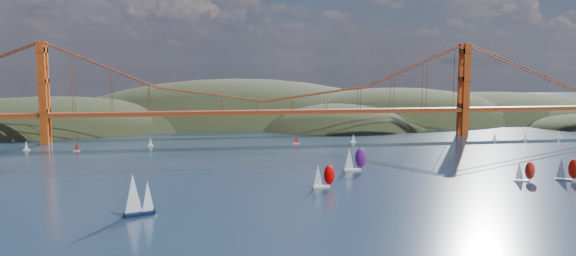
% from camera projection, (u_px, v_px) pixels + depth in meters
% --- Properties ---
extents(ground, '(1200.00, 1200.00, 0.00)m').
position_uv_depth(ground, '(347.00, 233.00, 146.06)').
color(ground, black).
rests_on(ground, ground).
extents(headlands, '(725.00, 225.00, 96.00)m').
position_uv_depth(headlands, '(310.00, 137.00, 427.44)').
color(headlands, black).
rests_on(headlands, ground).
extents(bridge, '(552.00, 12.00, 55.00)m').
position_uv_depth(bridge, '(263.00, 83.00, 318.55)').
color(bridge, maroon).
rests_on(bridge, ground).
extents(sloop_navy, '(9.43, 7.01, 13.81)m').
position_uv_depth(sloop_navy, '(138.00, 195.00, 162.07)').
color(sloop_navy, black).
rests_on(sloop_navy, ground).
extents(racer_0, '(7.86, 3.19, 9.05)m').
position_uv_depth(racer_0, '(323.00, 176.00, 198.71)').
color(racer_0, white).
rests_on(racer_0, ground).
extents(racer_1, '(7.65, 4.19, 8.57)m').
position_uv_depth(racer_1, '(524.00, 171.00, 208.62)').
color(racer_1, silver).
rests_on(racer_1, ground).
extents(racer_2, '(8.46, 6.99, 9.72)m').
position_uv_depth(racer_2, '(567.00, 169.00, 209.83)').
color(racer_2, silver).
rests_on(racer_2, ground).
extents(racer_rwb, '(9.29, 3.74, 10.73)m').
position_uv_depth(racer_rwb, '(355.00, 159.00, 229.05)').
color(racer_rwb, white).
rests_on(racer_rwb, ground).
extents(distant_boat_1, '(3.00, 2.00, 4.70)m').
position_uv_depth(distant_boat_1, '(26.00, 146.00, 282.13)').
color(distant_boat_1, silver).
rests_on(distant_boat_1, ground).
extents(distant_boat_2, '(3.00, 2.00, 4.70)m').
position_uv_depth(distant_boat_2, '(77.00, 146.00, 279.16)').
color(distant_boat_2, silver).
rests_on(distant_boat_2, ground).
extents(distant_boat_3, '(3.00, 2.00, 4.70)m').
position_uv_depth(distant_boat_3, '(151.00, 142.00, 295.24)').
color(distant_boat_3, silver).
rests_on(distant_boat_3, ground).
extents(distant_boat_4, '(3.00, 2.00, 4.70)m').
position_uv_depth(distant_boat_4, '(495.00, 136.00, 317.98)').
color(distant_boat_4, silver).
rests_on(distant_boat_4, ground).
extents(distant_boat_5, '(3.00, 2.00, 4.70)m').
position_uv_depth(distant_boat_5, '(525.00, 136.00, 319.22)').
color(distant_boat_5, silver).
rests_on(distant_boat_5, ground).
extents(distant_boat_6, '(3.00, 2.00, 4.70)m').
position_uv_depth(distant_boat_6, '(559.00, 134.00, 326.60)').
color(distant_boat_6, silver).
rests_on(distant_boat_6, ground).
extents(distant_boat_8, '(3.00, 2.00, 4.70)m').
position_uv_depth(distant_boat_8, '(353.00, 138.00, 309.56)').
color(distant_boat_8, silver).
rests_on(distant_boat_8, ground).
extents(distant_boat_9, '(3.00, 2.00, 4.70)m').
position_uv_depth(distant_boat_9, '(296.00, 139.00, 304.66)').
color(distant_boat_9, silver).
rests_on(distant_boat_9, ground).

